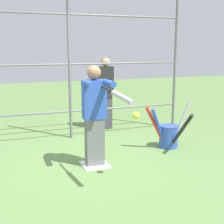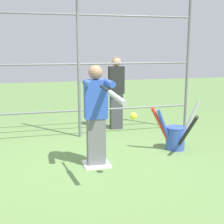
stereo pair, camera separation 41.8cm
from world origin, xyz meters
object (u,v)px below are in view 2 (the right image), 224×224
object	(u,v)px
bystander_behind_fence	(116,92)
bat_bucket	(175,136)
softball_in_flight	(133,116)
batter	(96,113)
baseball_bat_swinging	(115,96)

from	to	relation	value
bystander_behind_fence	bat_bucket	bearing A→B (deg)	110.27
softball_in_flight	bystander_behind_fence	distance (m)	2.83
softball_in_flight	bystander_behind_fence	world-z (taller)	bystander_behind_fence
batter	baseball_bat_swinging	world-z (taller)	batter
softball_in_flight	batter	bearing A→B (deg)	-64.02
baseball_bat_swinging	bat_bucket	world-z (taller)	baseball_bat_swinging
softball_in_flight	bat_bucket	xyz separation A→B (m)	(-1.16, -1.09, -0.66)
bat_bucket	bystander_behind_fence	world-z (taller)	bystander_behind_fence
bat_bucket	bystander_behind_fence	xyz separation A→B (m)	(0.62, -1.68, 0.58)
softball_in_flight	baseball_bat_swinging	bearing A→B (deg)	30.94
batter	bat_bucket	bearing A→B (deg)	-165.97
bat_bucket	bystander_behind_fence	size ratio (longest dim) A/B	0.56
bat_bucket	bystander_behind_fence	bearing A→B (deg)	-69.73
baseball_bat_swinging	bat_bucket	bearing A→B (deg)	-139.01
bat_bucket	softball_in_flight	bearing A→B (deg)	43.20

